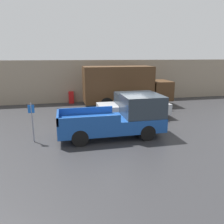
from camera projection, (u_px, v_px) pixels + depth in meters
ground_plane at (126, 131)px, 12.55m from camera, size 60.00×60.00×0.00m
building_wall at (101, 81)px, 20.28m from camera, size 28.00×0.15×3.81m
pickup_truck at (121, 118)px, 11.50m from camera, size 5.48×2.03×2.18m
car at (134, 105)px, 14.95m from camera, size 4.87×1.89×1.76m
delivery_truck at (124, 85)px, 18.08m from camera, size 7.35×2.37×3.36m
parking_sign at (32, 120)px, 10.67m from camera, size 0.30×0.07×2.00m
newspaper_box at (71, 97)px, 19.75m from camera, size 0.45×0.40×1.04m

